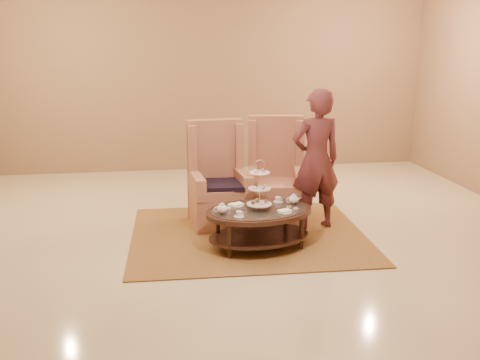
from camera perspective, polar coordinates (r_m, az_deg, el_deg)
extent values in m
plane|color=beige|center=(6.41, 0.55, -6.97)|extent=(8.00, 8.00, 0.00)
cube|color=white|center=(6.41, 0.55, -6.97)|extent=(8.00, 8.00, 0.02)
cube|color=#937050|center=(9.95, -3.11, 11.11)|extent=(8.00, 0.04, 3.50)
cube|color=olive|center=(6.72, 0.88, -5.85)|extent=(2.94, 2.47, 0.02)
cylinder|color=black|center=(5.94, -1.12, -6.61)|extent=(0.06, 0.06, 0.41)
cylinder|color=black|center=(6.24, 6.56, -5.64)|extent=(0.06, 0.06, 0.41)
cylinder|color=black|center=(6.35, -2.38, -5.19)|extent=(0.06, 0.06, 0.41)
cylinder|color=black|center=(6.63, 4.88, -4.35)|extent=(0.06, 0.06, 0.41)
cylinder|color=silver|center=(6.12, 2.10, -0.81)|extent=(0.01, 0.01, 0.52)
torus|color=silver|center=(6.05, 2.12, 1.56)|extent=(0.13, 0.03, 0.13)
cylinder|color=silver|center=(6.17, 2.08, -2.57)|extent=(0.34, 0.34, 0.01)
cylinder|color=silver|center=(6.12, 2.09, -0.90)|extent=(0.30, 0.30, 0.01)
cylinder|color=silver|center=(6.07, 2.11, 0.80)|extent=(0.27, 0.27, 0.01)
cylinder|color=#C66579|center=(6.19, 2.77, -2.31)|extent=(0.05, 0.05, 0.03)
cylinder|color=tan|center=(6.24, 1.82, -2.17)|extent=(0.05, 0.05, 0.03)
cylinder|color=brown|center=(6.14, 1.38, -2.45)|extent=(0.05, 0.05, 0.03)
cylinder|color=beige|center=(6.09, 2.35, -2.58)|extent=(0.05, 0.05, 0.03)
ellipsoid|color=tan|center=(6.16, 2.62, -0.61)|extent=(0.05, 0.05, 0.03)
ellipsoid|color=brown|center=(6.17, 1.69, -0.57)|extent=(0.05, 0.05, 0.03)
ellipsoid|color=beige|center=(6.07, 1.57, -0.82)|extent=(0.05, 0.05, 0.03)
ellipsoid|color=#C66579|center=(6.06, 2.51, -0.86)|extent=(0.05, 0.05, 0.03)
cube|color=brown|center=(6.12, 2.45, 1.04)|extent=(0.05, 0.04, 0.02)
cube|color=beige|center=(6.10, 1.63, 1.01)|extent=(0.05, 0.04, 0.02)
cube|color=#C66579|center=(6.02, 1.77, 0.82)|extent=(0.05, 0.04, 0.02)
cube|color=tan|center=(6.03, 2.60, 0.85)|extent=(0.05, 0.04, 0.02)
ellipsoid|color=silver|center=(6.01, -1.93, -3.09)|extent=(0.14, 0.14, 0.10)
cylinder|color=silver|center=(6.00, -1.93, -2.62)|extent=(0.07, 0.07, 0.01)
sphere|color=silver|center=(5.99, -1.93, -2.49)|extent=(0.02, 0.02, 0.02)
cone|color=silver|center=(6.03, -1.22, -2.97)|extent=(0.08, 0.04, 0.05)
torus|color=silver|center=(6.00, -2.50, -3.15)|extent=(0.07, 0.02, 0.07)
ellipsoid|color=silver|center=(6.39, 5.74, -2.08)|extent=(0.14, 0.14, 0.10)
cylinder|color=silver|center=(6.37, 5.76, -1.64)|extent=(0.07, 0.07, 0.01)
sphere|color=silver|center=(6.37, 5.76, -1.52)|extent=(0.02, 0.02, 0.02)
cone|color=silver|center=(6.42, 6.38, -1.97)|extent=(0.08, 0.04, 0.05)
torus|color=silver|center=(6.36, 5.23, -2.14)|extent=(0.07, 0.02, 0.07)
cylinder|color=silver|center=(5.92, -0.11, -3.90)|extent=(0.13, 0.13, 0.01)
cylinder|color=silver|center=(5.91, -0.11, -3.61)|extent=(0.08, 0.08, 0.06)
torus|color=silver|center=(5.92, 0.26, -3.57)|extent=(0.04, 0.01, 0.04)
cylinder|color=silver|center=(6.47, 4.07, -2.33)|extent=(0.13, 0.13, 0.01)
cylinder|color=silver|center=(6.46, 4.07, -2.06)|extent=(0.08, 0.08, 0.06)
torus|color=silver|center=(6.47, 4.39, -2.02)|extent=(0.04, 0.01, 0.04)
cylinder|color=silver|center=(6.31, -0.36, -2.73)|extent=(0.19, 0.19, 0.01)
cube|color=white|center=(6.30, -0.36, -2.60)|extent=(0.17, 0.15, 0.02)
cylinder|color=silver|center=(6.09, 4.78, -3.43)|extent=(0.19, 0.19, 0.01)
cube|color=white|center=(6.08, 4.78, -3.30)|extent=(0.17, 0.15, 0.02)
cylinder|color=silver|center=(6.17, -1.15, -2.87)|extent=(0.05, 0.05, 0.06)
cylinder|color=silver|center=(6.21, 5.96, -3.06)|extent=(0.07, 0.07, 0.01)
cylinder|color=#C66579|center=(6.20, 5.96, -2.97)|extent=(0.05, 0.05, 0.01)
cylinder|color=silver|center=(6.27, 5.26, -2.86)|extent=(0.07, 0.07, 0.01)
cylinder|color=brown|center=(6.27, 5.26, -2.77)|extent=(0.05, 0.05, 0.01)
cylinder|color=silver|center=(6.23, -1.93, -2.91)|extent=(0.07, 0.07, 0.01)
cylinder|color=beige|center=(6.23, -1.93, -2.82)|extent=(0.05, 0.05, 0.01)
cube|color=#AA6B50|center=(7.04, -2.18, -3.07)|extent=(0.80, 0.80, 0.44)
cube|color=#AA6B50|center=(6.92, -2.11, -1.05)|extent=(0.68, 0.68, 0.10)
cube|color=#AA6B50|center=(7.21, -2.72, 1.12)|extent=(0.74, 0.22, 1.36)
cube|color=#AA6B50|center=(7.04, -5.18, 3.37)|extent=(0.13, 0.24, 0.63)
cube|color=#AA6B50|center=(7.17, -0.22, 3.62)|extent=(0.13, 0.24, 0.63)
cube|color=#AA6B50|center=(6.84, -4.59, -0.55)|extent=(0.19, 0.67, 0.27)
cube|color=#AA6B50|center=(6.96, 0.32, -0.23)|extent=(0.19, 0.67, 0.27)
cube|color=black|center=(6.87, -2.06, -0.54)|extent=(0.59, 0.54, 0.06)
cube|color=#AA6B50|center=(7.23, 3.78, -2.58)|extent=(0.87, 0.87, 0.45)
cube|color=#AA6B50|center=(7.10, 3.82, -0.57)|extent=(0.74, 0.74, 0.11)
cube|color=#AA6B50|center=(7.41, 3.79, 1.59)|extent=(0.76, 0.29, 1.38)
cube|color=#AA6B50|center=(7.30, 1.33, 3.98)|extent=(0.15, 0.25, 0.64)
cube|color=#AA6B50|center=(7.31, 6.34, 3.92)|extent=(0.15, 0.25, 0.64)
cube|color=#AA6B50|center=(7.08, 1.34, 0.12)|extent=(0.25, 0.68, 0.28)
cube|color=#AA6B50|center=(7.10, 6.32, 0.06)|extent=(0.25, 0.68, 0.28)
imported|color=#512225|center=(6.81, 8.11, 2.10)|extent=(0.72, 0.53, 1.80)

